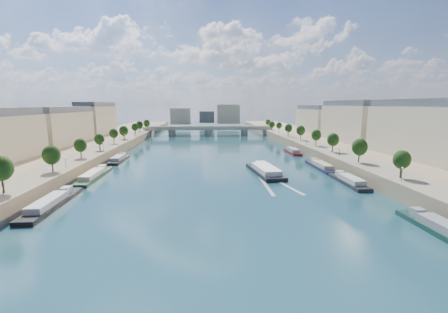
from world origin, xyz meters
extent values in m
plane|color=#0B2F33|center=(0.00, 100.00, 0.00)|extent=(700.00, 700.00, 0.00)
cube|color=#9E8460|center=(-72.00, 100.00, 2.50)|extent=(44.00, 520.00, 5.00)
cube|color=#9E8460|center=(72.00, 100.00, 2.50)|extent=(44.00, 520.00, 5.00)
cube|color=gray|center=(-57.00, 100.00, 5.05)|extent=(14.00, 520.00, 0.10)
cube|color=gray|center=(57.00, 100.00, 5.05)|extent=(14.00, 520.00, 0.10)
cylinder|color=#382B1E|center=(-55.00, 42.00, 6.91)|extent=(0.50, 0.50, 3.82)
ellipsoid|color=black|center=(-55.00, 42.00, 10.50)|extent=(4.80, 4.80, 5.52)
cylinder|color=#382B1E|center=(-55.00, 66.00, 6.91)|extent=(0.50, 0.50, 3.82)
ellipsoid|color=black|center=(-55.00, 66.00, 10.50)|extent=(4.80, 4.80, 5.52)
cylinder|color=#382B1E|center=(-55.00, 90.00, 6.91)|extent=(0.50, 0.50, 3.82)
ellipsoid|color=black|center=(-55.00, 90.00, 10.50)|extent=(4.80, 4.80, 5.52)
cylinder|color=#382B1E|center=(-55.00, 114.00, 6.91)|extent=(0.50, 0.50, 3.82)
ellipsoid|color=black|center=(-55.00, 114.00, 10.50)|extent=(4.80, 4.80, 5.52)
cylinder|color=#382B1E|center=(-55.00, 138.00, 6.91)|extent=(0.50, 0.50, 3.82)
ellipsoid|color=black|center=(-55.00, 138.00, 10.50)|extent=(4.80, 4.80, 5.52)
cylinder|color=#382B1E|center=(-55.00, 162.00, 6.91)|extent=(0.50, 0.50, 3.82)
ellipsoid|color=black|center=(-55.00, 162.00, 10.50)|extent=(4.80, 4.80, 5.52)
cylinder|color=#382B1E|center=(-55.00, 186.00, 6.91)|extent=(0.50, 0.50, 3.82)
ellipsoid|color=black|center=(-55.00, 186.00, 10.50)|extent=(4.80, 4.80, 5.52)
cylinder|color=#382B1E|center=(-55.00, 210.00, 6.91)|extent=(0.50, 0.50, 3.82)
ellipsoid|color=black|center=(-55.00, 210.00, 10.50)|extent=(4.80, 4.80, 5.52)
cylinder|color=#382B1E|center=(-55.00, 234.00, 6.91)|extent=(0.50, 0.50, 3.82)
ellipsoid|color=black|center=(-55.00, 234.00, 10.50)|extent=(4.80, 4.80, 5.52)
cylinder|color=#382B1E|center=(55.00, 50.00, 6.91)|extent=(0.50, 0.50, 3.82)
ellipsoid|color=black|center=(55.00, 50.00, 10.50)|extent=(4.80, 4.80, 5.52)
cylinder|color=#382B1E|center=(55.00, 74.00, 6.91)|extent=(0.50, 0.50, 3.82)
ellipsoid|color=black|center=(55.00, 74.00, 10.50)|extent=(4.80, 4.80, 5.52)
cylinder|color=#382B1E|center=(55.00, 98.00, 6.91)|extent=(0.50, 0.50, 3.82)
ellipsoid|color=black|center=(55.00, 98.00, 10.50)|extent=(4.80, 4.80, 5.52)
cylinder|color=#382B1E|center=(55.00, 122.00, 6.91)|extent=(0.50, 0.50, 3.82)
ellipsoid|color=black|center=(55.00, 122.00, 10.50)|extent=(4.80, 4.80, 5.52)
cylinder|color=#382B1E|center=(55.00, 146.00, 6.91)|extent=(0.50, 0.50, 3.82)
ellipsoid|color=black|center=(55.00, 146.00, 10.50)|extent=(4.80, 4.80, 5.52)
cylinder|color=#382B1E|center=(55.00, 170.00, 6.91)|extent=(0.50, 0.50, 3.82)
ellipsoid|color=black|center=(55.00, 170.00, 10.50)|extent=(4.80, 4.80, 5.52)
cylinder|color=#382B1E|center=(55.00, 194.00, 6.91)|extent=(0.50, 0.50, 3.82)
ellipsoid|color=black|center=(55.00, 194.00, 10.50)|extent=(4.80, 4.80, 5.52)
cylinder|color=#382B1E|center=(55.00, 218.00, 6.91)|extent=(0.50, 0.50, 3.82)
ellipsoid|color=black|center=(55.00, 218.00, 10.50)|extent=(4.80, 4.80, 5.52)
cylinder|color=#382B1E|center=(55.00, 242.00, 6.91)|extent=(0.50, 0.50, 3.82)
ellipsoid|color=black|center=(55.00, 242.00, 10.50)|extent=(4.80, 4.80, 5.52)
cylinder|color=black|center=(-52.50, 70.00, 7.00)|extent=(0.14, 0.14, 4.00)
sphere|color=#FFE5B2|center=(-52.50, 70.00, 9.10)|extent=(0.36, 0.36, 0.36)
cylinder|color=black|center=(-52.50, 110.00, 7.00)|extent=(0.14, 0.14, 4.00)
sphere|color=#FFE5B2|center=(-52.50, 110.00, 9.10)|extent=(0.36, 0.36, 0.36)
cylinder|color=black|center=(-52.50, 150.00, 7.00)|extent=(0.14, 0.14, 4.00)
sphere|color=#FFE5B2|center=(-52.50, 150.00, 9.10)|extent=(0.36, 0.36, 0.36)
cylinder|color=black|center=(-52.50, 190.00, 7.00)|extent=(0.14, 0.14, 4.00)
sphere|color=#FFE5B2|center=(-52.50, 190.00, 9.10)|extent=(0.36, 0.36, 0.36)
cylinder|color=black|center=(52.50, 45.00, 7.00)|extent=(0.14, 0.14, 4.00)
sphere|color=#FFE5B2|center=(52.50, 45.00, 9.10)|extent=(0.36, 0.36, 0.36)
cylinder|color=black|center=(52.50, 85.00, 7.00)|extent=(0.14, 0.14, 4.00)
sphere|color=#FFE5B2|center=(52.50, 85.00, 9.10)|extent=(0.36, 0.36, 0.36)
cylinder|color=black|center=(52.50, 125.00, 7.00)|extent=(0.14, 0.14, 4.00)
sphere|color=#FFE5B2|center=(52.50, 125.00, 9.10)|extent=(0.36, 0.36, 0.36)
cylinder|color=black|center=(52.50, 165.00, 7.00)|extent=(0.14, 0.14, 4.00)
sphere|color=#FFE5B2|center=(52.50, 165.00, 9.10)|extent=(0.36, 0.36, 0.36)
cylinder|color=black|center=(52.50, 205.00, 7.00)|extent=(0.14, 0.14, 4.00)
sphere|color=#FFE5B2|center=(52.50, 205.00, 9.10)|extent=(0.36, 0.36, 0.36)
cube|color=#C3B996|center=(-85.00, 141.00, 15.00)|extent=(16.00, 52.00, 20.00)
cube|color=#474C54|center=(-85.00, 141.00, 26.60)|extent=(14.72, 50.44, 3.20)
cube|color=#C3B996|center=(-85.00, 199.00, 15.00)|extent=(16.00, 52.00, 20.00)
cube|color=#474C54|center=(-85.00, 199.00, 26.60)|extent=(14.72, 50.44, 3.20)
cube|color=#C3B996|center=(85.00, 83.00, 15.00)|extent=(16.00, 52.00, 20.00)
cube|color=#474C54|center=(85.00, 83.00, 26.60)|extent=(14.72, 50.44, 3.20)
cube|color=#C3B996|center=(85.00, 141.00, 15.00)|extent=(16.00, 52.00, 20.00)
cube|color=#474C54|center=(85.00, 141.00, 26.60)|extent=(14.72, 50.44, 3.20)
cube|color=#C3B996|center=(85.00, 199.00, 15.00)|extent=(16.00, 52.00, 20.00)
cube|color=#474C54|center=(85.00, 199.00, 26.60)|extent=(14.72, 50.44, 3.20)
cube|color=#C3B996|center=(-30.00, 310.00, 14.00)|extent=(22.00, 18.00, 18.00)
cube|color=#C3B996|center=(25.00, 320.00, 16.00)|extent=(26.00, 20.00, 22.00)
cube|color=#474C54|center=(0.00, 335.00, 12.00)|extent=(18.00, 16.00, 14.00)
cube|color=#C1B79E|center=(0.00, 229.57, 6.20)|extent=(112.00, 11.00, 2.20)
cube|color=#C1B79E|center=(0.00, 224.57, 7.70)|extent=(112.00, 0.80, 0.90)
cube|color=#C1B79E|center=(0.00, 234.57, 7.70)|extent=(112.00, 0.80, 0.90)
cylinder|color=#C1B79E|center=(-32.00, 229.57, 2.50)|extent=(6.40, 6.40, 5.00)
cylinder|color=#C1B79E|center=(0.00, 229.57, 2.50)|extent=(6.40, 6.40, 5.00)
cylinder|color=#C1B79E|center=(32.00, 229.57, 2.50)|extent=(6.40, 6.40, 5.00)
cube|color=#C1B79E|center=(-52.00, 229.57, 2.50)|extent=(6.00, 12.00, 5.00)
cube|color=#C1B79E|center=(52.00, 229.57, 2.50)|extent=(6.00, 12.00, 5.00)
cube|color=black|center=(19.59, 79.33, 0.42)|extent=(11.15, 29.31, 2.04)
cube|color=white|center=(19.59, 77.04, 2.36)|extent=(8.63, 19.20, 1.84)
cube|color=white|center=(19.59, 87.91, 2.34)|extent=(4.43, 3.84, 1.80)
cube|color=silver|center=(16.39, 62.33, 0.02)|extent=(1.63, 26.02, 0.04)
cube|color=silver|center=(22.79, 62.33, 0.02)|extent=(7.04, 25.60, 0.04)
cube|color=black|center=(-45.50, 44.79, 0.30)|extent=(5.00, 28.37, 1.80)
cube|color=#B6B9C4|center=(-45.50, 42.52, 2.00)|extent=(4.10, 15.61, 1.60)
cube|color=#B6B9C4|center=(-45.50, 53.30, 2.10)|extent=(2.50, 3.40, 1.80)
cube|color=#1A4128|center=(-45.50, 76.67, 0.30)|extent=(5.00, 29.45, 1.80)
cube|color=#F6E4C4|center=(-45.50, 74.31, 2.00)|extent=(4.10, 16.20, 1.60)
cube|color=#F6E4C4|center=(-45.50, 85.51, 2.10)|extent=(2.50, 3.53, 1.80)
cube|color=black|center=(-45.50, 109.89, 0.30)|extent=(5.00, 22.12, 1.80)
cube|color=#9899A0|center=(-45.50, 108.12, 2.00)|extent=(4.10, 12.17, 1.60)
cube|color=#9899A0|center=(-45.50, 116.52, 2.10)|extent=(2.50, 2.65, 1.80)
cube|color=#163830|center=(45.50, 21.96, 0.30)|extent=(5.00, 21.26, 1.80)
cube|color=gray|center=(45.50, 20.26, 2.00)|extent=(4.10, 11.70, 1.60)
cube|color=gray|center=(45.50, 28.34, 2.10)|extent=(2.50, 2.55, 1.80)
cube|color=black|center=(45.50, 62.01, 0.30)|extent=(5.00, 22.65, 1.80)
cube|color=silver|center=(45.50, 60.20, 2.00)|extent=(4.10, 12.46, 1.60)
cube|color=silver|center=(45.50, 68.80, 2.10)|extent=(2.50, 2.72, 1.80)
cube|color=#1C1C3D|center=(45.50, 87.29, 0.30)|extent=(5.00, 25.37, 1.80)
cube|color=#C1BA90|center=(45.50, 85.26, 2.00)|extent=(4.10, 13.95, 1.60)
cube|color=#C1BA90|center=(45.50, 94.90, 2.10)|extent=(2.50, 3.04, 1.80)
cube|color=maroon|center=(45.50, 127.84, 0.30)|extent=(5.00, 20.17, 1.80)
cube|color=#A5A8B1|center=(45.50, 126.22, 2.00)|extent=(4.10, 11.09, 1.60)
cube|color=#A5A8B1|center=(45.50, 133.89, 2.10)|extent=(2.50, 2.42, 1.80)
camera|label=1|loc=(-4.74, -35.50, 27.10)|focal=24.00mm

